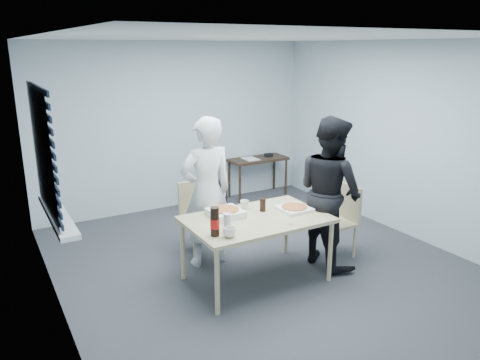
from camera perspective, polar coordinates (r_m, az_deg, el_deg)
room at (r=4.89m, az=-22.46°, el=2.11°), size 5.00×5.00×5.00m
dining_table at (r=5.07m, az=2.02°, el=-5.23°), size 1.51×0.96×0.74m
chair_far at (r=5.91m, az=-5.17°, el=-3.86°), size 0.42×0.42×0.89m
chair_right at (r=5.89m, az=12.23°, el=-4.24°), size 0.42×0.42×0.89m
person_white at (r=5.42m, az=-4.08°, el=-1.50°), size 0.65×0.42×1.77m
person_black at (r=5.53m, az=10.89°, el=-1.42°), size 0.47×0.86×1.77m
side_table at (r=8.04m, az=2.21°, el=2.16°), size 1.01×0.45×0.67m
stool at (r=7.15m, az=-3.24°, el=-1.18°), size 0.37×0.37×0.52m
backpack at (r=7.06m, az=-3.23°, el=1.10°), size 0.28×0.20×0.39m
pizza_box_a at (r=5.08m, az=-1.77°, el=-4.00°), size 0.34×0.34×0.09m
pizza_box_b at (r=5.30m, az=6.62°, el=-3.45°), size 0.33×0.33×0.05m
mug_a at (r=4.54m, az=-1.31°, el=-6.38°), size 0.17×0.17×0.10m
mug_b at (r=5.32m, az=0.55°, el=-2.99°), size 0.10×0.10×0.09m
cola_glass at (r=5.23m, az=2.79°, el=-3.03°), size 0.09×0.09×0.15m
soda_bottle at (r=4.54m, az=-3.09°, el=-5.15°), size 0.09×0.09×0.29m
plastic_cups at (r=4.65m, az=-1.56°, el=-5.22°), size 0.09×0.09×0.19m
rubber_band at (r=4.90m, az=6.27°, el=-5.32°), size 0.06×0.06×0.00m
papers at (r=7.94m, az=1.28°, el=2.60°), size 0.28×0.34×0.01m
black_box at (r=8.14m, az=3.49°, el=3.07°), size 0.13×0.10×0.05m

